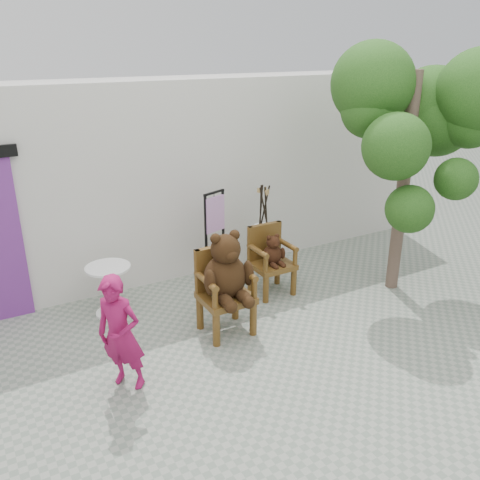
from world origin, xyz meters
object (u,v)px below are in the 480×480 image
at_px(stool_bucket, 263,236).
at_px(cafe_table, 109,284).
at_px(chair_big, 225,277).
at_px(display_stand, 215,252).
at_px(tree, 426,112).
at_px(chair_small, 271,255).
at_px(person, 121,334).

bearing_deg(stool_bucket, cafe_table, -177.67).
bearing_deg(chair_big, display_stand, 69.08).
bearing_deg(tree, chair_small, 156.69).
distance_m(chair_small, stool_bucket, 0.66).
xyz_separation_m(cafe_table, display_stand, (1.60, -0.00, 0.14)).
distance_m(chair_big, tree, 3.54).
bearing_deg(display_stand, cafe_table, 160.79).
bearing_deg(tree, chair_big, 177.03).
distance_m(display_stand, tree, 3.53).
bearing_deg(person, tree, 51.93).
distance_m(cafe_table, tree, 4.89).
relative_size(cafe_table, display_stand, 0.47).
relative_size(person, stool_bucket, 0.94).
relative_size(cafe_table, tree, 0.20).
relative_size(person, cafe_table, 1.94).
distance_m(stool_bucket, tree, 2.95).
height_order(cafe_table, stool_bucket, stool_bucket).
height_order(chair_small, stool_bucket, stool_bucket).
distance_m(person, tree, 4.93).
xyz_separation_m(chair_small, stool_bucket, (0.25, 0.60, 0.06)).
distance_m(chair_small, tree, 2.91).
distance_m(chair_small, display_stand, 0.82).
height_order(display_stand, tree, tree).
distance_m(chair_small, person, 2.86).
height_order(person, stool_bucket, stool_bucket).
height_order(cafe_table, tree, tree).
distance_m(cafe_table, stool_bucket, 2.51).
distance_m(chair_big, cafe_table, 1.68).
relative_size(display_stand, tree, 0.43).
distance_m(chair_small, cafe_table, 2.31).
distance_m(cafe_table, display_stand, 1.61).
xyz_separation_m(display_stand, tree, (2.58, -1.33, 2.02)).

